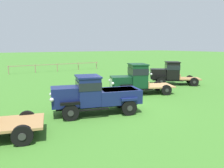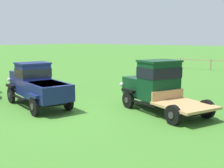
{
  "view_description": "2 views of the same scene",
  "coord_description": "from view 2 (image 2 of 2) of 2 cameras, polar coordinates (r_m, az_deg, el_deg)",
  "views": [
    {
      "loc": [
        -6.96,
        -9.84,
        3.58
      ],
      "look_at": [
        0.86,
        2.65,
        1.0
      ],
      "focal_mm": 35.0,
      "sensor_mm": 36.0,
      "label": 1
    },
    {
      "loc": [
        9.08,
        -8.13,
        3.2
      ],
      "look_at": [
        0.86,
        2.65,
        1.0
      ],
      "focal_mm": 45.0,
      "sensor_mm": 36.0,
      "label": 2
    }
  ],
  "objects": [
    {
      "name": "ground_plane",
      "position": [
        12.6,
        -10.54,
        -5.65
      ],
      "size": [
        240.0,
        240.0,
        0.0
      ],
      "primitive_type": "plane",
      "color": "#3D7528"
    },
    {
      "name": "vintage_truck_midrow_center",
      "position": [
        12.73,
        9.03,
        -0.16
      ],
      "size": [
        5.05,
        3.38,
        2.27
      ],
      "color": "black",
      "rests_on": "ground"
    },
    {
      "name": "vintage_truck_second_in_line",
      "position": [
        13.82,
        -15.14,
        0.01
      ],
      "size": [
        4.92,
        2.78,
        2.07
      ],
      "color": "black",
      "rests_on": "ground"
    }
  ]
}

